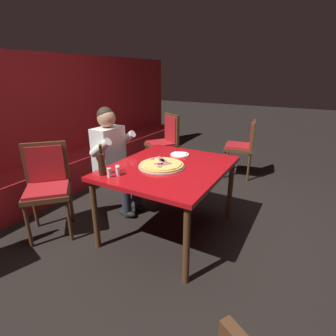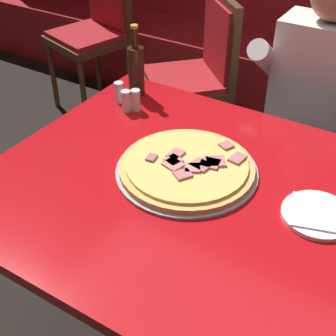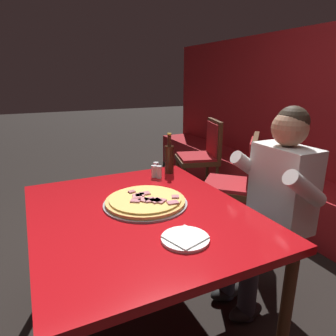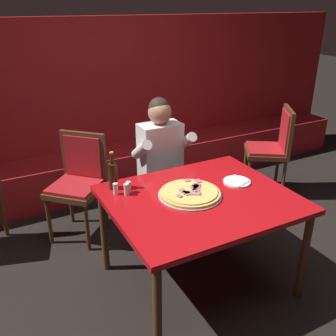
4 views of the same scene
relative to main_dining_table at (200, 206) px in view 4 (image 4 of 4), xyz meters
name	(u,v)px [view 4 (image 4 of 4)]	position (x,y,z in m)	size (l,w,h in m)	color
ground_plane	(197,281)	(0.00, 0.00, -0.69)	(24.00, 24.00, 0.00)	black
booth_wall_panel	(102,103)	(0.00, 2.18, 0.26)	(6.80, 0.16, 1.90)	#A3191E
booth_bench	(115,170)	(0.00, 1.86, -0.46)	(6.46, 0.48, 0.46)	#A3191E
main_dining_table	(200,206)	(0.00, 0.00, 0.00)	(1.30, 1.09, 0.76)	#4C2D19
pizza	(190,193)	(-0.06, 0.05, 0.09)	(0.46, 0.46, 0.05)	#9E9EA3
plate_white_paper	(237,182)	(0.37, 0.07, 0.08)	(0.21, 0.21, 0.02)	white
beer_bottle	(113,175)	(-0.51, 0.42, 0.18)	(0.07, 0.07, 0.29)	black
shaker_red_pepper_flakes	(116,189)	(-0.52, 0.32, 0.11)	(0.04, 0.04, 0.09)	silver
shaker_black_pepper	(129,188)	(-0.43, 0.30, 0.11)	(0.04, 0.04, 0.09)	silver
shaker_parmesan	(126,190)	(-0.46, 0.28, 0.11)	(0.04, 0.04, 0.09)	silver
diner_seated_blue_shirt	(164,162)	(0.12, 0.81, 0.02)	(0.53, 0.53, 1.27)	black
dining_chair_near_right	(274,144)	(1.55, 0.93, -0.10)	(0.61, 0.61, 1.00)	#4C2D19
dining_chair_by_booth	(79,177)	(-0.59, 1.12, -0.12)	(0.62, 0.62, 0.96)	#4C2D19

